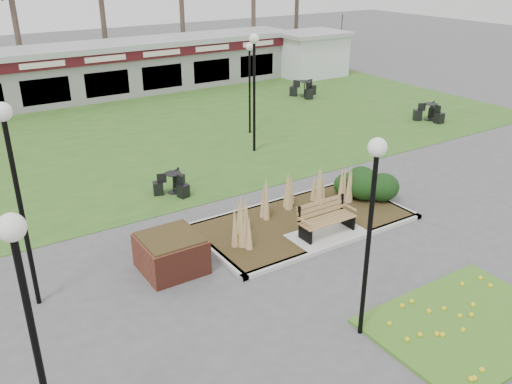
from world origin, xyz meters
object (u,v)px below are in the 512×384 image
service_hut (311,53)px  lamp_post_far_right (254,67)px  bistro_set_a (174,186)px  bistro_set_d (430,115)px  food_pavilion (98,70)px  lamp_post_mid_right (250,68)px  patio_umbrella (341,47)px  bistro_set_c (304,91)px  lamp_post_near_left (26,297)px  lamp_post_near_right (373,197)px  park_bench (325,218)px  lamp_post_mid_left (12,163)px  brick_planter (171,253)px

service_hut → lamp_post_far_right: bearing=-136.8°
bistro_set_a → bistro_set_d: 14.14m
lamp_post_far_right → food_pavilion: bearing=100.3°
lamp_post_mid_right → patio_umbrella: bearing=33.7°
food_pavilion → bistro_set_d: food_pavilion is taller
lamp_post_far_right → bistro_set_c: (7.37, 6.21, -3.10)m
lamp_post_mid_right → lamp_post_near_left: bearing=-132.0°
lamp_post_near_right → lamp_post_mid_right: lamp_post_near_right is taller
service_hut → bistro_set_a: size_ratio=3.40×
food_pavilion → patio_umbrella: (16.00, -1.96, 0.21)m
lamp_post_mid_right → patio_umbrella: size_ratio=1.50×
lamp_post_mid_right → lamp_post_near_right: bearing=-113.0°
food_pavilion → lamp_post_near_right: lamp_post_near_right is taller
service_hut → lamp_post_mid_right: bearing=-140.2°
service_hut → patio_umbrella: 2.51m
service_hut → bistro_set_d: 11.61m
park_bench → lamp_post_mid_right: bearing=69.9°
lamp_post_far_right → patio_umbrella: bearing=37.5°
lamp_post_mid_left → bistro_set_d: bearing=15.1°
park_bench → bistro_set_c: size_ratio=1.08×
lamp_post_near_right → bistro_set_a: size_ratio=3.36×
service_hut → lamp_post_mid_right: size_ratio=1.11×
park_bench → brick_planter: size_ratio=1.13×
park_bench → lamp_post_mid_right: size_ratio=0.43×
food_pavilion → brick_planter: bearing=-103.1°
service_hut → bistro_set_a: (-15.80, -12.63, -1.20)m
service_hut → bistro_set_c: service_hut is taller
food_pavilion → lamp_post_mid_left: lamp_post_mid_left is taller
lamp_post_mid_left → park_bench: bearing=-8.2°
lamp_post_near_right → bistro_set_c: size_ratio=2.75×
lamp_post_near_right → bistro_set_c: lamp_post_near_right is taller
park_bench → bistro_set_a: (-2.30, 5.12, -0.33)m
lamp_post_mid_left → patio_umbrella: bearing=35.2°
lamp_post_near_left → food_pavilion: bearing=70.4°
bistro_set_d → patio_umbrella: bearing=69.8°
brick_planter → lamp_post_near_left: (-3.97, -4.50, 2.79)m
bistro_set_c → food_pavilion: bearing=146.9°
lamp_post_mid_right → bistro_set_c: size_ratio=2.51×
service_hut → bistro_set_d: service_hut is taller
bistro_set_c → bistro_set_d: (2.14, -7.08, -0.02)m
lamp_post_near_left → bistro_set_d: lamp_post_near_left is taller
service_hut → lamp_post_far_right: (-11.23, -10.54, 1.95)m
lamp_post_near_left → lamp_post_far_right: size_ratio=0.96×
lamp_post_mid_right → lamp_post_far_right: bearing=-118.2°
brick_planter → bistro_set_c: (14.05, 12.66, -0.17)m
patio_umbrella → bistro_set_d: bearing=-110.2°
lamp_post_near_left → park_bench: bearing=24.1°
park_bench → lamp_post_near_right: lamp_post_near_right is taller
park_bench → lamp_post_near_right: 5.02m
park_bench → brick_planter: bearing=170.3°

